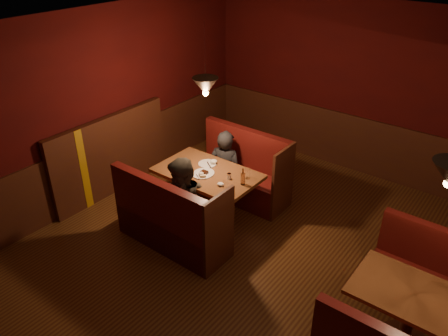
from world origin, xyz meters
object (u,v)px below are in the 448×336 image
Objects in this scene: second_table at (412,307)px; diner_a at (225,154)px; main_table at (208,183)px; main_bench_near at (170,225)px; diner_b at (184,191)px; second_bench_far at (430,282)px; main_bench_far at (242,176)px.

second_table is 3.43m from diner_a.
main_bench_near is (0.02, -0.83, -0.26)m from main_table.
main_table is 0.91× the size of main_bench_near.
diner_b reaches higher than main_bench_near.
main_bench_near is 1.20× the size of second_bench_far.
main_table is 0.87m from main_bench_far.
main_bench_far reaches higher than main_table.
second_table is at bearing 6.57° from main_bench_near.
main_bench_far is 1.02× the size of diner_b.
second_bench_far is (3.07, 0.24, -0.30)m from main_table.
second_table is at bearing 145.33° from diner_a.
main_table reaches higher than second_bench_far.
main_bench_far is at bearing 156.48° from second_table.
main_bench_near is at bearing -173.43° from second_table.
main_table is 3.09m from second_bench_far.
main_bench_near is 1.33× the size of second_table.
main_bench_near is at bearing -88.80° from main_table.
main_table is at bearing -175.52° from second_bench_far.
main_bench_far is at bearing 90.00° from main_bench_near.
main_bench_far is 3.30m from second_table.
main_bench_far is 1.08× the size of diner_a.
diner_b is at bearing -164.53° from second_bench_far.
main_bench_near is 3.23m from second_bench_far.
main_table is at bearing 91.06° from diner_a.
second_bench_far reaches higher than second_table.
main_table is at bearing 170.95° from second_table.
diner_a is at bearing 172.78° from second_bench_far.
main_bench_far is 1.00× the size of main_bench_near.
main_bench_near is 1.02× the size of diner_b.
second_bench_far is 3.31m from diner_a.
diner_b is at bearing 76.99° from main_bench_near.
main_bench_far and main_bench_near have the same top height.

